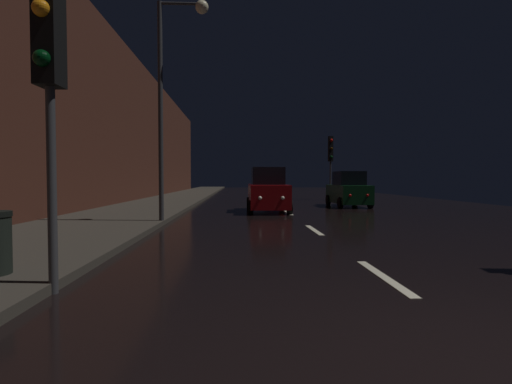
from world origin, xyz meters
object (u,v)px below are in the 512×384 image
at_px(car_parked_right_far, 348,190).
at_px(car_approaching_headlights, 268,191).
at_px(traffic_light_far_right, 331,154).
at_px(streetlamp_overhead, 174,78).
at_px(car_distant_taillights, 274,186).
at_px(traffic_light_near_left, 48,40).

bearing_deg(car_parked_right_far, car_approaching_headlights, 122.73).
distance_m(traffic_light_far_right, streetlamp_overhead, 18.10).
relative_size(traffic_light_far_right, car_approaching_headlights, 1.15).
bearing_deg(car_approaching_headlights, streetlamp_overhead, -35.15).
xyz_separation_m(streetlamp_overhead, car_distant_taillights, (5.56, 23.13, -4.04)).
bearing_deg(traffic_light_far_right, car_parked_right_far, -13.03).
height_order(traffic_light_near_left, car_distant_taillights, traffic_light_near_left).
height_order(traffic_light_near_left, car_approaching_headlights, traffic_light_near_left).
xyz_separation_m(traffic_light_near_left, car_approaching_headlights, (3.91, 12.78, -2.43)).
bearing_deg(car_distant_taillights, car_parked_right_far, -169.38).
bearing_deg(traffic_light_far_right, traffic_light_near_left, -29.09).
height_order(traffic_light_near_left, car_parked_right_far, traffic_light_near_left).
height_order(traffic_light_near_left, streetlamp_overhead, streetlamp_overhead).
xyz_separation_m(streetlamp_overhead, car_approaching_headlights, (3.56, 5.06, -4.00)).
relative_size(traffic_light_far_right, car_distant_taillights, 1.21).
relative_size(traffic_light_far_right, car_parked_right_far, 1.22).
distance_m(traffic_light_near_left, car_approaching_headlights, 13.58).
bearing_deg(car_approaching_headlights, car_distant_taillights, 173.69).
distance_m(traffic_light_far_right, car_parked_right_far, 7.86).
distance_m(car_distant_taillights, car_parked_right_far, 15.25).
bearing_deg(traffic_light_far_right, car_distant_taillights, -161.41).
bearing_deg(car_distant_taillights, car_approaching_headlights, 173.69).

